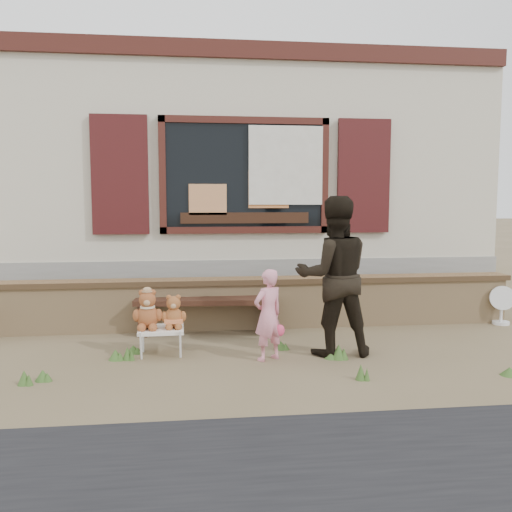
{
  "coord_description": "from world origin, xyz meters",
  "views": [
    {
      "loc": [
        -0.8,
        -6.05,
        1.7
      ],
      "look_at": [
        0.0,
        0.6,
        1.0
      ],
      "focal_mm": 38.0,
      "sensor_mm": 36.0,
      "label": 1
    }
  ],
  "objects": [
    {
      "name": "ground",
      "position": [
        0.0,
        0.0,
        0.0
      ],
      "size": [
        80.0,
        80.0,
        0.0
      ],
      "primitive_type": "plane",
      "color": "brown",
      "rests_on": "ground"
    },
    {
      "name": "shopfront",
      "position": [
        0.0,
        4.49,
        2.0
      ],
      "size": [
        8.04,
        5.13,
        4.0
      ],
      "color": "#B6AC93",
      "rests_on": "ground"
    },
    {
      "name": "brick_wall",
      "position": [
        0.0,
        1.0,
        0.34
      ],
      "size": [
        7.1,
        0.36,
        0.67
      ],
      "color": "tan",
      "rests_on": "ground"
    },
    {
      "name": "bench",
      "position": [
        -0.62,
        0.73,
        0.34
      ],
      "size": [
        1.82,
        0.52,
        0.46
      ],
      "rotation": [
        0.0,
        0.0,
        -0.08
      ],
      "color": "black",
      "rests_on": "ground"
    },
    {
      "name": "folding_chair",
      "position": [
        -1.14,
        -0.15,
        0.27
      ],
      "size": [
        0.5,
        0.44,
        0.3
      ],
      "rotation": [
        0.0,
        0.0,
        0.02
      ],
      "color": "silver",
      "rests_on": "ground"
    },
    {
      "name": "teddy_bear_left",
      "position": [
        -1.28,
        -0.16,
        0.52
      ],
      "size": [
        0.33,
        0.28,
        0.44
      ],
      "primitive_type": null,
      "rotation": [
        0.0,
        0.0,
        0.02
      ],
      "color": "brown",
      "rests_on": "folding_chair"
    },
    {
      "name": "teddy_bear_right",
      "position": [
        -1.0,
        -0.15,
        0.49
      ],
      "size": [
        0.28,
        0.24,
        0.37
      ],
      "primitive_type": null,
      "rotation": [
        0.0,
        0.0,
        0.02
      ],
      "color": "brown",
      "rests_on": "folding_chair"
    },
    {
      "name": "child",
      "position": [
        -0.0,
        -0.48,
        0.49
      ],
      "size": [
        0.42,
        0.38,
        0.97
      ],
      "primitive_type": "imported",
      "rotation": [
        0.0,
        0.0,
        3.66
      ],
      "color": "pink",
      "rests_on": "ground"
    },
    {
      "name": "adult",
      "position": [
        0.74,
        -0.35,
        0.87
      ],
      "size": [
        0.85,
        0.66,
        1.74
      ],
      "primitive_type": "imported",
      "rotation": [
        0.0,
        0.0,
        3.14
      ],
      "color": "black",
      "rests_on": "ground"
    },
    {
      "name": "fan_right",
      "position": [
        3.4,
        0.77,
        0.27
      ],
      "size": [
        0.34,
        0.23,
        0.53
      ],
      "rotation": [
        0.0,
        0.0,
        -0.38
      ],
      "color": "white",
      "rests_on": "ground"
    },
    {
      "name": "grass_tufts",
      "position": [
        -0.31,
        -0.6,
        0.06
      ],
      "size": [
        4.75,
        1.41,
        0.16
      ],
      "color": "#3B5D25",
      "rests_on": "ground"
    }
  ]
}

